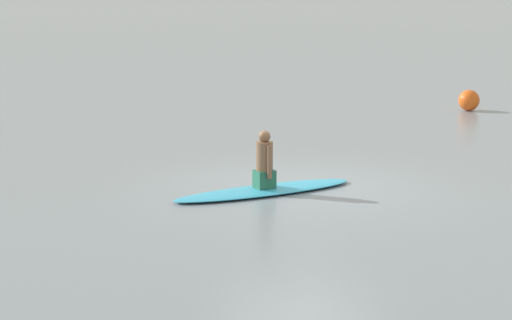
% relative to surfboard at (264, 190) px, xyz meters
% --- Properties ---
extents(ground_plane, '(400.00, 400.00, 0.00)m').
position_rel_surfboard_xyz_m(ground_plane, '(-0.74, 0.03, -0.04)').
color(ground_plane, gray).
extents(surfboard, '(3.28, 1.00, 0.08)m').
position_rel_surfboard_xyz_m(surfboard, '(0.00, 0.00, 0.00)').
color(surfboard, '#339EC6').
rests_on(surfboard, ground).
extents(person_paddler, '(0.33, 0.41, 0.94)m').
position_rel_surfboard_xyz_m(person_paddler, '(0.00, 0.00, 0.47)').
color(person_paddler, '#26664C').
rests_on(person_paddler, surfboard).
extents(buoy_marker, '(0.56, 0.56, 0.56)m').
position_rel_surfboard_xyz_m(buoy_marker, '(-9.92, -4.95, 0.24)').
color(buoy_marker, '#E55919').
rests_on(buoy_marker, ground).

